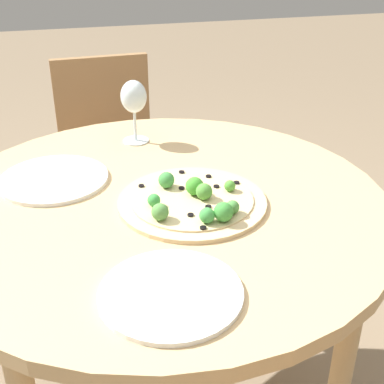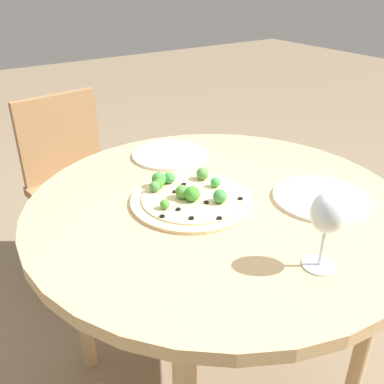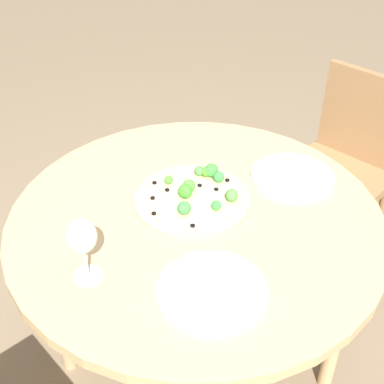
{
  "view_description": "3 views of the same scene",
  "coord_description": "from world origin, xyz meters",
  "px_view_note": "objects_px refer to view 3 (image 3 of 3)",
  "views": [
    {
      "loc": [
        0.2,
        1.09,
        1.38
      ],
      "look_at": [
        -0.06,
        0.04,
        0.8
      ],
      "focal_mm": 50.0,
      "sensor_mm": 36.0,
      "label": 1
    },
    {
      "loc": [
        -0.65,
        -0.83,
        1.35
      ],
      "look_at": [
        -0.06,
        0.04,
        0.8
      ],
      "focal_mm": 40.0,
      "sensor_mm": 36.0,
      "label": 2
    },
    {
      "loc": [
        0.89,
        -0.77,
        1.74
      ],
      "look_at": [
        -0.06,
        0.04,
        0.8
      ],
      "focal_mm": 50.0,
      "sensor_mm": 36.0,
      "label": 3
    }
  ],
  "objects_px": {
    "chair_2": "(342,166)",
    "wine_glass": "(82,238)",
    "plate_near": "(212,291)",
    "plate_far": "(293,177)",
    "pizza": "(194,195)"
  },
  "relations": [
    {
      "from": "wine_glass",
      "to": "plate_near",
      "type": "relative_size",
      "value": 0.67
    },
    {
      "from": "chair_2",
      "to": "plate_far",
      "type": "height_order",
      "value": "chair_2"
    },
    {
      "from": "chair_2",
      "to": "plate_near",
      "type": "relative_size",
      "value": 3.15
    },
    {
      "from": "pizza",
      "to": "plate_near",
      "type": "relative_size",
      "value": 1.27
    },
    {
      "from": "chair_2",
      "to": "wine_glass",
      "type": "relative_size",
      "value": 4.69
    },
    {
      "from": "pizza",
      "to": "wine_glass",
      "type": "height_order",
      "value": "wine_glass"
    },
    {
      "from": "wine_glass",
      "to": "chair_2",
      "type": "bearing_deg",
      "value": 95.34
    },
    {
      "from": "plate_near",
      "to": "plate_far",
      "type": "xyz_separation_m",
      "value": [
        -0.19,
        0.51,
        0.0
      ]
    },
    {
      "from": "chair_2",
      "to": "plate_near",
      "type": "xyz_separation_m",
      "value": [
        0.36,
        -1.06,
        0.29
      ]
    },
    {
      "from": "pizza",
      "to": "wine_glass",
      "type": "xyz_separation_m",
      "value": [
        0.07,
        -0.41,
        0.12
      ]
    },
    {
      "from": "pizza",
      "to": "plate_far",
      "type": "distance_m",
      "value": 0.33
    },
    {
      "from": "chair_2",
      "to": "plate_near",
      "type": "height_order",
      "value": "chair_2"
    },
    {
      "from": "chair_2",
      "to": "pizza",
      "type": "distance_m",
      "value": 0.9
    },
    {
      "from": "plate_near",
      "to": "plate_far",
      "type": "height_order",
      "value": "same"
    },
    {
      "from": "chair_2",
      "to": "wine_glass",
      "type": "height_order",
      "value": "wine_glass"
    }
  ]
}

